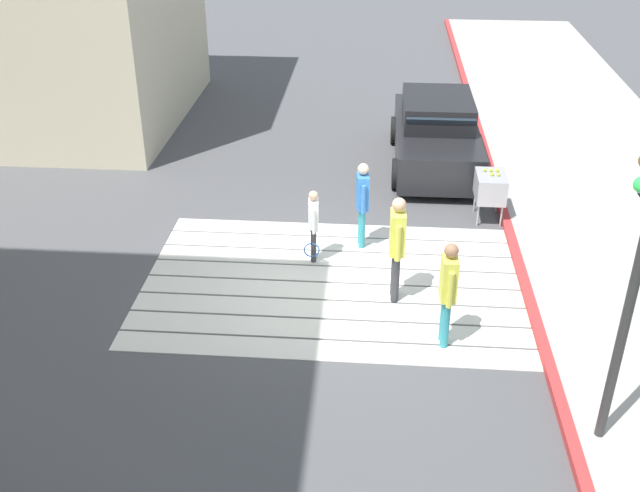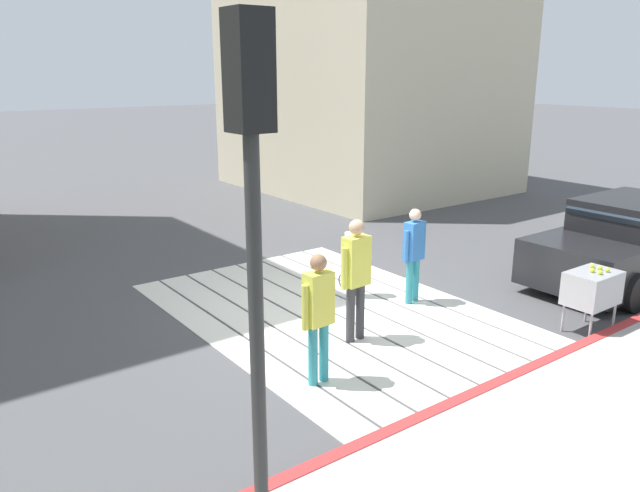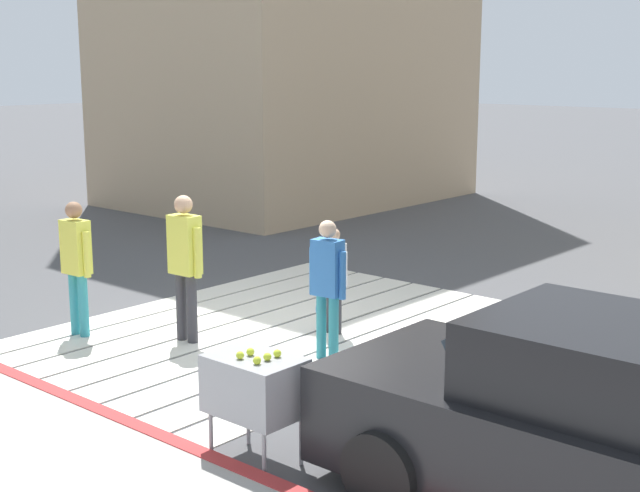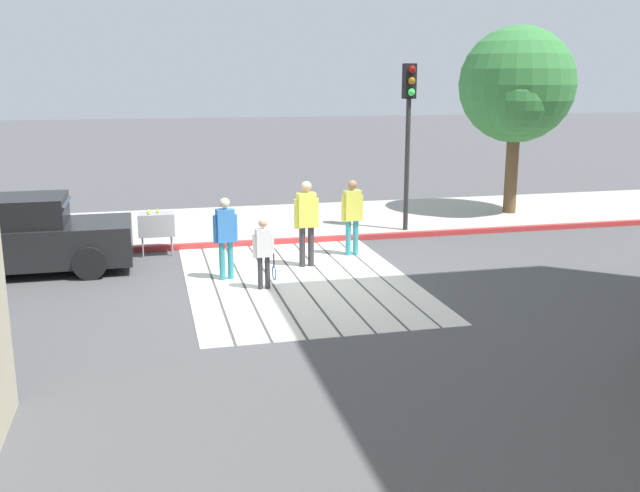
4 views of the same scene
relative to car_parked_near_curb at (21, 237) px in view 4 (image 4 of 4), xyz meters
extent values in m
plane|color=#4C4C4F|center=(2.00, 5.36, -0.73)|extent=(120.00, 120.00, 0.00)
cube|color=silver|center=(2.00, 3.44, -0.73)|extent=(6.40, 0.50, 0.01)
cube|color=silver|center=(2.00, 3.99, -0.73)|extent=(6.40, 0.50, 0.01)
cube|color=silver|center=(2.00, 4.54, -0.73)|extent=(6.40, 0.50, 0.01)
cube|color=silver|center=(2.00, 5.09, -0.73)|extent=(6.40, 0.50, 0.01)
cube|color=silver|center=(2.00, 5.64, -0.73)|extent=(6.40, 0.50, 0.01)
cube|color=silver|center=(2.00, 6.19, -0.73)|extent=(6.40, 0.50, 0.01)
cube|color=silver|center=(2.00, 6.74, -0.73)|extent=(6.40, 0.50, 0.01)
cube|color=silver|center=(2.00, 7.29, -0.73)|extent=(6.40, 0.50, 0.01)
cube|color=#ADA8A0|center=(-3.60, 5.36, -0.67)|extent=(4.80, 40.00, 0.12)
cube|color=#BC3333|center=(-1.25, 5.36, -0.67)|extent=(0.16, 40.00, 0.13)
cube|color=black|center=(0.00, 0.03, -0.14)|extent=(1.82, 4.31, 0.80)
cube|color=black|center=(0.00, -0.12, 0.54)|extent=(1.54, 2.07, 0.60)
cube|color=#1E2833|center=(0.00, 0.80, 0.48)|extent=(1.48, 0.34, 0.49)
cylinder|color=black|center=(0.87, 1.37, -0.40)|extent=(0.22, 0.66, 0.66)
cylinder|color=black|center=(-0.89, 1.36, -0.40)|extent=(0.22, 0.66, 0.66)
cylinder|color=#2D2D2D|center=(-1.60, 8.90, 0.97)|extent=(0.12, 0.12, 3.40)
cube|color=black|center=(-1.60, 8.90, 3.09)|extent=(0.28, 0.28, 0.84)
sphere|color=maroon|center=(-1.44, 8.90, 3.37)|extent=(0.18, 0.18, 0.18)
sphere|color=#956310|center=(-1.44, 8.90, 3.10)|extent=(0.18, 0.18, 0.18)
sphere|color=#35FF59|center=(-1.44, 8.90, 2.83)|extent=(0.18, 0.18, 0.18)
cylinder|color=brown|center=(-3.18, 12.66, 0.57)|extent=(0.36, 0.36, 2.60)
sphere|color=#387F3D|center=(-3.18, 12.66, 2.99)|extent=(3.20, 3.20, 3.20)
sphere|color=#387F3D|center=(-2.58, 12.36, 2.59)|extent=(1.92, 1.92, 1.92)
cube|color=#99999E|center=(-0.90, 2.70, -0.03)|extent=(0.56, 0.80, 0.50)
cylinder|color=#99999E|center=(-0.68, 3.02, -0.51)|extent=(0.04, 0.04, 0.45)
cylinder|color=#99999E|center=(-1.12, 3.02, -0.51)|extent=(0.04, 0.04, 0.45)
cylinder|color=#99999E|center=(-0.68, 2.38, -0.51)|extent=(0.04, 0.04, 0.45)
cylinder|color=#99999E|center=(-1.12, 2.38, -0.51)|extent=(0.04, 0.04, 0.45)
sphere|color=#CCE033|center=(-1.02, 2.55, 0.25)|extent=(0.07, 0.07, 0.07)
sphere|color=#CCE033|center=(-0.90, 2.55, 0.25)|extent=(0.07, 0.07, 0.07)
sphere|color=#CCE033|center=(-0.78, 2.55, 0.25)|extent=(0.07, 0.07, 0.07)
sphere|color=#CCE033|center=(-1.02, 2.75, 0.25)|extent=(0.07, 0.07, 0.07)
sphere|color=#CCE033|center=(-0.90, 2.75, 0.25)|extent=(0.07, 0.07, 0.07)
cylinder|color=#333338|center=(0.95, 5.84, -0.30)|extent=(0.13, 0.13, 0.86)
cylinder|color=#333338|center=(0.96, 5.65, -0.30)|extent=(0.13, 0.13, 0.86)
cube|color=#D8D84C|center=(0.95, 5.75, 0.49)|extent=(0.25, 0.39, 0.72)
sphere|color=tan|center=(0.95, 5.75, 0.98)|extent=(0.22, 0.22, 0.22)
cylinder|color=#D8D84C|center=(0.95, 5.97, 0.42)|extent=(0.09, 0.09, 0.61)
cylinder|color=#D8D84C|center=(0.96, 5.53, 0.42)|extent=(0.09, 0.09, 0.61)
cylinder|color=teal|center=(1.55, 4.08, -0.35)|extent=(0.12, 0.12, 0.78)
cylinder|color=teal|center=(1.57, 3.91, -0.35)|extent=(0.12, 0.12, 0.78)
cube|color=#3372BF|center=(1.56, 3.99, 0.36)|extent=(0.25, 0.36, 0.65)
sphere|color=beige|center=(1.56, 3.99, 0.81)|extent=(0.20, 0.20, 0.20)
cylinder|color=#3372BF|center=(1.53, 4.19, 0.30)|extent=(0.08, 0.08, 0.55)
cylinder|color=#3372BF|center=(1.58, 3.79, 0.30)|extent=(0.08, 0.08, 0.55)
cylinder|color=teal|center=(0.22, 7.04, -0.33)|extent=(0.12, 0.12, 0.81)
cylinder|color=teal|center=(0.23, 6.86, -0.33)|extent=(0.12, 0.12, 0.81)
cube|color=#D8D84C|center=(0.23, 6.95, 0.41)|extent=(0.24, 0.36, 0.67)
sphere|color=#9E7051|center=(0.23, 6.95, 0.87)|extent=(0.21, 0.21, 0.21)
cylinder|color=#D8D84C|center=(0.22, 7.16, 0.34)|extent=(0.09, 0.09, 0.57)
cylinder|color=#D8D84C|center=(0.24, 6.74, 0.34)|extent=(0.09, 0.09, 0.57)
cylinder|color=#333338|center=(2.38, 4.67, -0.41)|extent=(0.10, 0.10, 0.64)
cylinder|color=#333338|center=(2.39, 4.53, -0.41)|extent=(0.10, 0.10, 0.64)
cube|color=white|center=(2.39, 4.60, 0.18)|extent=(0.19, 0.29, 0.53)
sphere|color=tan|center=(2.39, 4.60, 0.55)|extent=(0.17, 0.17, 0.17)
cylinder|color=white|center=(2.38, 4.77, 0.12)|extent=(0.07, 0.07, 0.45)
cylinder|color=white|center=(2.40, 4.43, 0.12)|extent=(0.07, 0.07, 0.45)
cylinder|color=black|center=(2.40, 4.79, -0.18)|extent=(0.03, 0.03, 0.28)
torus|color=blue|center=(2.40, 4.79, -0.42)|extent=(0.28, 0.04, 0.28)
camera|label=1|loc=(1.34, 16.37, 6.10)|focal=42.61mm
camera|label=2|loc=(-5.49, 11.17, 3.09)|focal=34.81mm
camera|label=3|loc=(-5.93, -2.39, 2.63)|focal=50.03mm
camera|label=4|loc=(15.20, 2.58, 3.16)|focal=40.02mm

